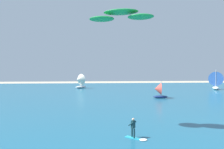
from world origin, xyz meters
The scene contains 6 objects.
ocean centered at (0.00, 49.14, 0.05)m, with size 160.00×90.00×0.10m, color #1E607F.
kitesurfer centered at (2.42, 17.61, 0.70)m, with size 1.84×1.72×1.67m.
kite centered at (1.61, 20.77, 10.90)m, with size 6.55×3.90×0.95m.
sailboat_far_right centered at (33.81, 61.46, 2.70)m, with size 4.52×5.05×5.69m.
sailboat_heeled_over centered at (11.85, 43.31, 1.68)m, with size 3.03×2.63×3.44m.
sailboat_leading centered at (-5.21, 68.08, 2.31)m, with size 4.25×4.27×4.83m.
Camera 1 is at (-0.99, -0.71, 5.78)m, focal length 36.39 mm.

